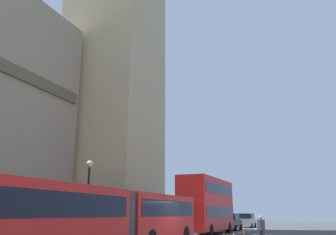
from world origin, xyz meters
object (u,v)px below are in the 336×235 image
articulated_bus (112,215)px  street_lamp (88,194)px  traffic_cone_east (243,233)px  pedestrian_near_cones (261,229)px  sedan_lead (231,222)px  double_decker_bus (207,204)px  sedan_trailing (247,220)px

articulated_bus → street_lamp: (4.32, 4.51, 1.31)m
articulated_bus → street_lamp: bearing=46.2°
street_lamp → traffic_cone_east: bearing=-37.5°
traffic_cone_east → pedestrian_near_cones: bearing=-161.8°
articulated_bus → traffic_cone_east: size_ratio=30.89×
pedestrian_near_cones → sedan_lead: bearing=18.1°
sedan_lead → pedestrian_near_cones: bearing=-161.9°
sedan_lead → traffic_cone_east: bearing=-162.0°
sedan_lead → double_decker_bus: bearing=-179.8°
sedan_trailing → street_lamp: (-31.52, 4.43, 2.14)m
articulated_bus → sedan_lead: 25.74m
sedan_lead → sedan_trailing: 10.12m
pedestrian_near_cones → double_decker_bus: bearing=31.7°
double_decker_bus → sedan_trailing: 19.30m
street_lamp → pedestrian_near_cones: (2.21, -10.74, -2.14)m
street_lamp → sedan_lead: bearing=-11.8°
double_decker_bus → traffic_cone_east: size_ratio=17.36×
double_decker_bus → street_lamp: bearing=159.9°
double_decker_bus → sedan_lead: 9.27m
articulated_bus → street_lamp: street_lamp is taller
articulated_bus → street_lamp: 6.38m
street_lamp → pedestrian_near_cones: street_lamp is taller
sedan_trailing → street_lamp: bearing=172.0°
sedan_lead → sedan_trailing: (10.12, 0.04, 0.00)m
double_decker_bus → street_lamp: (-12.31, 4.50, 0.35)m
pedestrian_near_cones → articulated_bus: bearing=136.3°
street_lamp → pedestrian_near_cones: 11.18m
pedestrian_near_cones → traffic_cone_east: bearing=18.2°
double_decker_bus → traffic_cone_east: double_decker_bus is taller
traffic_cone_east → pedestrian_near_cones: (-8.25, -2.71, 0.63)m
sedan_trailing → traffic_cone_east: size_ratio=7.59×
sedan_lead → street_lamp: (-21.41, 4.47, 2.14)m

